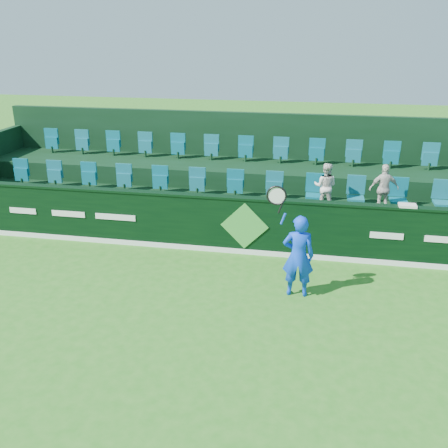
% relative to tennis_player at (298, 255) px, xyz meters
% --- Properties ---
extents(ground, '(60.00, 60.00, 0.00)m').
position_rel_tennis_player_xyz_m(ground, '(-1.27, -2.23, -0.84)').
color(ground, '#266F1A').
rests_on(ground, ground).
extents(sponsor_hoarding, '(16.00, 0.25, 1.35)m').
position_rel_tennis_player_xyz_m(sponsor_hoarding, '(-1.27, 1.77, -0.17)').
color(sponsor_hoarding, black).
rests_on(sponsor_hoarding, ground).
extents(stand_tier_front, '(16.00, 2.00, 0.80)m').
position_rel_tennis_player_xyz_m(stand_tier_front, '(-1.27, 2.87, -0.44)').
color(stand_tier_front, black).
rests_on(stand_tier_front, ground).
extents(stand_tier_back, '(16.00, 1.80, 1.30)m').
position_rel_tennis_player_xyz_m(stand_tier_back, '(-1.27, 4.77, -0.19)').
color(stand_tier_back, black).
rests_on(stand_tier_back, ground).
extents(stand_rear, '(16.00, 4.10, 2.60)m').
position_rel_tennis_player_xyz_m(stand_rear, '(-1.27, 5.22, 0.37)').
color(stand_rear, black).
rests_on(stand_rear, ground).
extents(seat_row_front, '(13.50, 0.50, 0.60)m').
position_rel_tennis_player_xyz_m(seat_row_front, '(-1.27, 3.27, 0.26)').
color(seat_row_front, '#0A5D6E').
rests_on(seat_row_front, stand_tier_front).
extents(seat_row_back, '(13.50, 0.50, 0.60)m').
position_rel_tennis_player_xyz_m(seat_row_back, '(-1.27, 5.07, 0.76)').
color(seat_row_back, '#0A5D6E').
rests_on(seat_row_back, stand_tier_back).
extents(tennis_player, '(1.00, 0.42, 2.28)m').
position_rel_tennis_player_xyz_m(tennis_player, '(0.00, 0.00, 0.00)').
color(tennis_player, blue).
rests_on(tennis_player, ground).
extents(spectator_left, '(0.61, 0.51, 1.13)m').
position_rel_tennis_player_xyz_m(spectator_left, '(0.48, 2.89, 0.52)').
color(spectator_left, silver).
rests_on(spectator_left, stand_tier_front).
extents(spectator_middle, '(0.73, 0.41, 1.17)m').
position_rel_tennis_player_xyz_m(spectator_middle, '(1.83, 2.89, 0.54)').
color(spectator_middle, beige).
rests_on(spectator_middle, stand_tier_front).
extents(towel, '(0.36, 0.24, 0.05)m').
position_rel_tennis_player_xyz_m(towel, '(2.19, 1.77, 0.53)').
color(towel, silver).
rests_on(towel, sponsor_hoarding).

